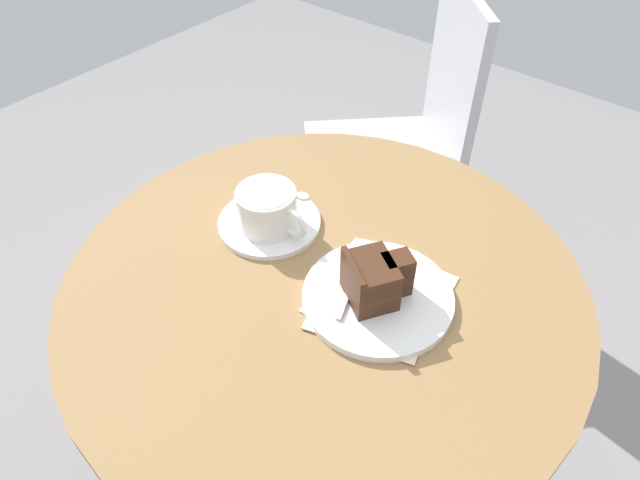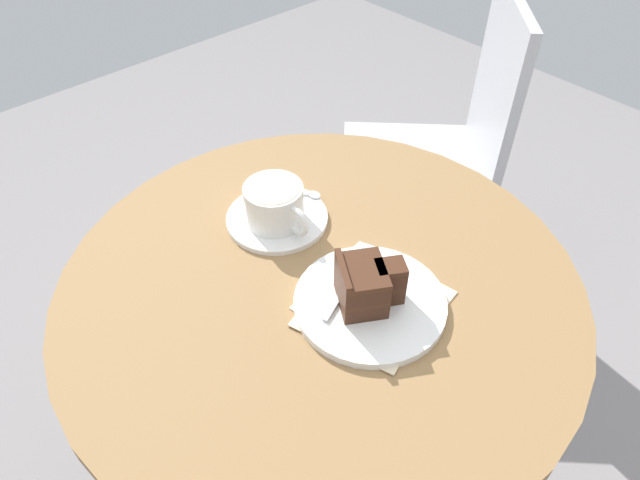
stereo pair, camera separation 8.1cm
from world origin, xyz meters
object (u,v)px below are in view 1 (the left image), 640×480
coffee_cup (268,208)px  fork (359,268)px  saucer (270,222)px  napkin (378,298)px  cake_slice (374,280)px  cafe_chair (412,130)px  cake_plate (378,297)px  teaspoon (285,196)px

coffee_cup → fork: size_ratio=0.84×
saucer → napkin: (0.22, -0.02, -0.00)m
cake_slice → cafe_chair: bearing=117.2°
fork → cake_plate: bearing=-134.7°
saucer → teaspoon: bearing=108.9°
cake_plate → fork: fork is taller
fork → cafe_chair: 0.80m
saucer → cafe_chair: cafe_chair is taller
fork → napkin: fork is taller
saucer → cake_slice: cake_slice is taller
cake_slice → cafe_chair: 0.85m
cafe_chair → napkin: bearing=-16.8°
napkin → cafe_chair: (-0.37, 0.70, -0.23)m
cake_plate → cafe_chair: size_ratio=0.24×
saucer → napkin: bearing=-4.2°
teaspoon → cake_plate: size_ratio=0.42×
cake_plate → cake_slice: (-0.00, -0.01, 0.04)m
napkin → cake_plate: bearing=-106.9°
cake_plate → napkin: cake_plate is taller
napkin → coffee_cup: bearing=177.6°
coffee_cup → cake_slice: cake_slice is taller
cake_plate → napkin: (0.00, 0.00, -0.00)m
teaspoon → cake_plate: (0.24, -0.07, -0.01)m
cake_slice → fork: size_ratio=0.69×
coffee_cup → napkin: 0.22m
saucer → cake_slice: (0.22, -0.02, 0.04)m
teaspoon → napkin: (0.24, -0.07, -0.01)m
coffee_cup → cake_slice: size_ratio=1.23×
coffee_cup → cake_plate: bearing=-2.8°
cake_plate → napkin: size_ratio=0.98×
coffee_cup → napkin: size_ratio=0.58×
coffee_cup → fork: bearing=3.5°
fork → cafe_chair: (-0.32, 0.69, -0.25)m
teaspoon → napkin: size_ratio=0.41×
napkin → cafe_chair: 0.83m
cake_plate → cafe_chair: (-0.37, 0.71, -0.24)m
cake_plate → fork: 0.05m
fork → napkin: 0.05m
coffee_cup → teaspoon: 0.08m
saucer → cake_plate: bearing=-4.5°
teaspoon → cafe_chair: cafe_chair is taller
saucer → cafe_chair: (-0.15, 0.69, -0.24)m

